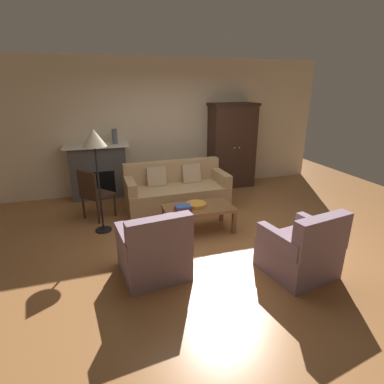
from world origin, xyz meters
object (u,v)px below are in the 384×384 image
side_chair_wooden (94,192)px  floor_lamp (95,144)px  couch (176,191)px  coffee_table (198,210)px  mantel_vase_slate (115,136)px  armchair_near_right (301,251)px  armoire (232,146)px  book_stack (183,208)px  fireplace (99,171)px  armchair_near_left (154,252)px  mantel_vase_jade (96,141)px  fruit_bowl (196,204)px

side_chair_wooden → floor_lamp: bearing=-78.3°
couch → side_chair_wooden: bearing=-175.3°
couch → coffee_table: couch is taller
mantel_vase_slate → armchair_near_right: bearing=-62.0°
armoire → side_chair_wooden: 3.28m
couch → book_stack: couch is taller
couch → coffee_table: 1.10m
mantel_vase_slate → floor_lamp: (-0.39, -1.63, 0.15)m
armchair_near_right → side_chair_wooden: (-2.41, 2.48, 0.20)m
fireplace → side_chair_wooden: 1.15m
fireplace → floor_lamp: (-0.01, -1.65, 0.85)m
armoire → floor_lamp: armoire is taller
armchair_near_left → armchair_near_right: (1.73, -0.52, 0.00)m
fireplace → mantel_vase_jade: mantel_vase_jade is taller
book_stack → armchair_near_right: size_ratio=0.29×
armchair_near_right → book_stack: bearing=127.4°
mantel_vase_slate → side_chair_wooden: size_ratio=0.34×
couch → coffee_table: size_ratio=1.76×
couch → side_chair_wooden: (-1.51, -0.12, 0.19)m
book_stack → fireplace: bearing=118.7°
couch → mantel_vase_jade: 1.93m
coffee_table → mantel_vase_slate: (-1.09, 2.10, 0.91)m
fireplace → mantel_vase_jade: 0.63m
fruit_bowl → armchair_near_left: size_ratio=0.36×
couch → armchair_near_left: (-0.82, -2.08, -0.00)m
fruit_bowl → mantel_vase_slate: size_ratio=1.06×
coffee_table → armchair_near_left: 1.34m
fruit_bowl → side_chair_wooden: 1.82m
fruit_bowl → coffee_table: bearing=-58.6°
book_stack → mantel_vase_slate: 2.45m
fruit_bowl → side_chair_wooden: side_chair_wooden is taller
couch → mantel_vase_slate: (-1.01, 1.00, 0.95)m
fruit_bowl → floor_lamp: floor_lamp is taller
armoire → armchair_near_left: (-2.39, -3.02, -0.63)m
side_chair_wooden → armoire: bearing=19.2°
book_stack → mantel_vase_slate: mantel_vase_slate is taller
mantel_vase_jade → side_chair_wooden: bearing=-95.9°
couch → mantel_vase_jade: bearing=144.2°
book_stack → mantel_vase_slate: size_ratio=0.84×
mantel_vase_jade → armchair_near_left: size_ratio=0.19×
mantel_vase_jade → armchair_near_right: 4.36m
fruit_bowl → floor_lamp: bearing=163.9°
armoire → floor_lamp: 3.39m
book_stack → floor_lamp: size_ratio=0.15×
mantel_vase_jade → mantel_vase_slate: (0.38, 0.00, 0.07)m
coffee_table → mantel_vase_jade: (-1.47, 2.10, 0.84)m
fireplace → couch: (1.39, -1.02, -0.25)m
book_stack → floor_lamp: floor_lamp is taller
couch → mantel_vase_slate: bearing=135.2°
mantel_vase_jade → fireplace: bearing=90.0°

